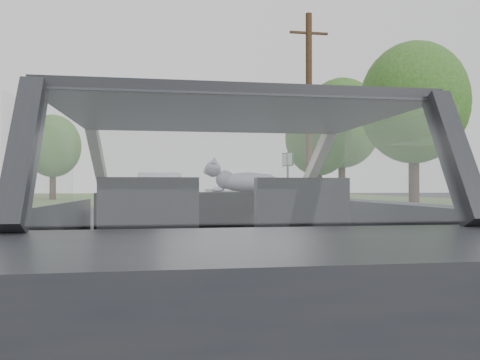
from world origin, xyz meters
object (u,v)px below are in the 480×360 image
object	(u,v)px
cat	(248,181)
other_car	(159,193)
highway_sign	(288,181)
subject_car	(219,239)
utility_pole	(309,111)

from	to	relation	value
cat	other_car	size ratio (longest dim) A/B	0.12
cat	highway_sign	xyz separation A→B (m)	(4.91, 17.57, 0.22)
cat	subject_car	bearing A→B (deg)	-101.13
subject_car	utility_pole	xyz separation A→B (m)	(5.99, 17.46, 3.71)
other_car	highway_sign	size ratio (longest dim) A/B	1.85
highway_sign	other_car	bearing A→B (deg)	-170.87
subject_car	cat	world-z (taller)	subject_car
highway_sign	utility_pole	size ratio (longest dim) A/B	0.29
subject_car	highway_sign	distance (m)	18.92
other_car	utility_pole	bearing A→B (deg)	11.65
subject_car	utility_pole	world-z (taller)	utility_pole
subject_car	highway_sign	world-z (taller)	highway_sign
subject_car	utility_pole	size ratio (longest dim) A/B	0.45
cat	utility_pole	distance (m)	18.09
utility_pole	cat	bearing A→B (deg)	-108.71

